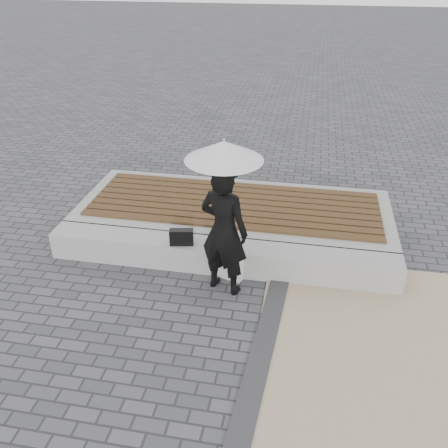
{
  "coord_description": "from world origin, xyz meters",
  "views": [
    {
      "loc": [
        1.09,
        -3.97,
        4.0
      ],
      "look_at": [
        0.14,
        1.14,
        1.0
      ],
      "focal_mm": 38.31,
      "sensor_mm": 36.0,
      "label": 1
    }
  ],
  "objects_px": {
    "seating_ledge": "(220,256)",
    "parasol": "(224,151)",
    "handbag": "(182,237)",
    "woman": "(224,231)",
    "canvas_tote": "(230,265)"
  },
  "relations": [
    {
      "from": "canvas_tote",
      "to": "parasol",
      "type": "bearing_deg",
      "value": -76.51
    },
    {
      "from": "handbag",
      "to": "seating_ledge",
      "type": "bearing_deg",
      "value": 0.18
    },
    {
      "from": "parasol",
      "to": "handbag",
      "type": "distance_m",
      "value": 1.65
    },
    {
      "from": "seating_ledge",
      "to": "parasol",
      "type": "xyz_separation_m",
      "value": [
        0.14,
        -0.46,
        1.78
      ]
    },
    {
      "from": "parasol",
      "to": "handbag",
      "type": "relative_size",
      "value": 3.6
    },
    {
      "from": "woman",
      "to": "canvas_tote",
      "type": "bearing_deg",
      "value": -79.69
    },
    {
      "from": "seating_ledge",
      "to": "parasol",
      "type": "height_order",
      "value": "parasol"
    },
    {
      "from": "woman",
      "to": "canvas_tote",
      "type": "height_order",
      "value": "woman"
    },
    {
      "from": "canvas_tote",
      "to": "woman",
      "type": "bearing_deg",
      "value": -76.51
    },
    {
      "from": "woman",
      "to": "handbag",
      "type": "height_order",
      "value": "woman"
    },
    {
      "from": "seating_ledge",
      "to": "canvas_tote",
      "type": "xyz_separation_m",
      "value": [
        0.17,
        -0.2,
        0.0
      ]
    },
    {
      "from": "seating_ledge",
      "to": "woman",
      "type": "distance_m",
      "value": 0.85
    },
    {
      "from": "seating_ledge",
      "to": "handbag",
      "type": "relative_size",
      "value": 15.05
    },
    {
      "from": "parasol",
      "to": "canvas_tote",
      "type": "relative_size",
      "value": 2.97
    },
    {
      "from": "woman",
      "to": "parasol",
      "type": "distance_m",
      "value": 1.08
    }
  ]
}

